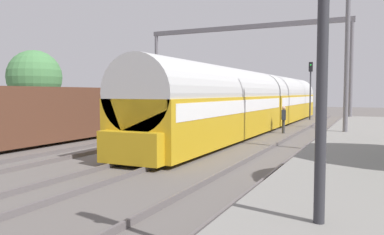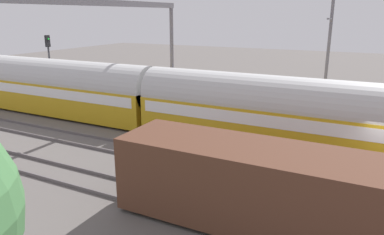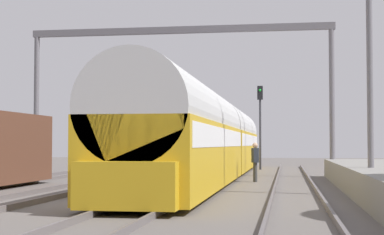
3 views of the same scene
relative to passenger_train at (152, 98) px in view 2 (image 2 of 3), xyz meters
The scene contains 7 objects.
platform 13.90m from the passenger_train, 55.98° to the right, with size 4.40×28.00×0.90m.
passenger_train is the anchor object (origin of this frame).
freight_car 13.43m from the passenger_train, 125.69° to the right, with size 2.80×13.00×2.70m.
person_crossing 3.63m from the passenger_train, 49.96° to the right, with size 0.35×0.46×1.73m.
railway_signal_far 11.08m from the passenger_train, 79.93° to the left, with size 0.36×0.30×5.49m.
catenary_gantry 4.78m from the passenger_train, 135.23° to the left, with size 16.14×0.28×7.86m.
catenary_pole_east_mid 11.53m from the passenger_train, 56.40° to the right, with size 1.90×0.20×8.00m.
Camera 2 is at (-16.73, 1.16, 7.06)m, focal length 33.98 mm.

